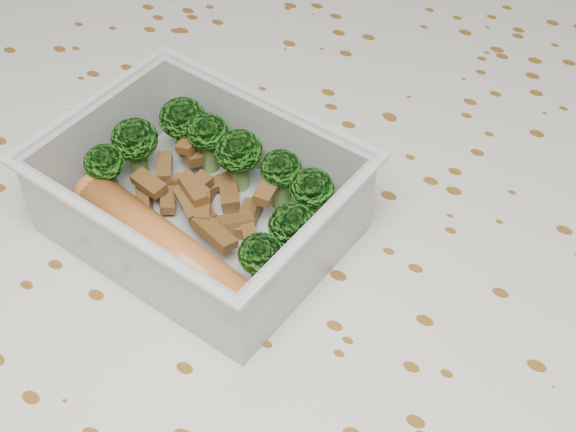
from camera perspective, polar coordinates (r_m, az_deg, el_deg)
The scene contains 6 objects.
dining_table at distance 0.51m, azimuth 0.47°, elevation -8.92°, with size 1.40×0.90×0.75m.
tablecloth at distance 0.47m, azimuth 0.51°, elevation -5.49°, with size 1.46×0.96×0.19m.
lunch_container at distance 0.44m, azimuth -6.23°, elevation 0.74°, with size 0.17×0.14×0.06m.
broccoli_florets at distance 0.45m, azimuth -4.83°, elevation 3.35°, with size 0.14×0.09×0.04m.
meat_pile at distance 0.45m, azimuth -5.95°, elevation 1.36°, with size 0.08×0.07×0.03m.
sausage at distance 0.43m, azimuth -8.76°, elevation -2.18°, with size 0.14×0.05×0.02m.
Camera 1 is at (0.14, -0.25, 1.09)m, focal length 50.00 mm.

